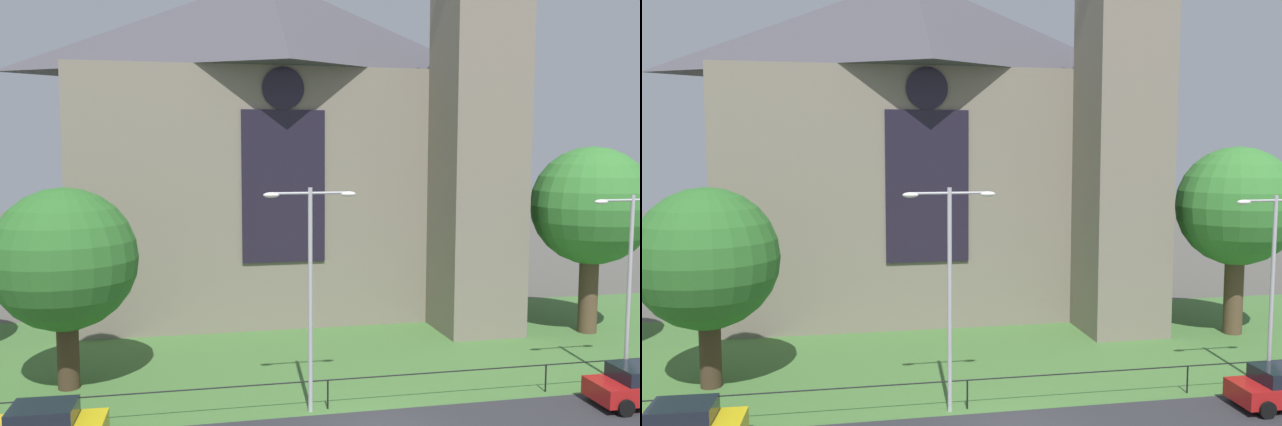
% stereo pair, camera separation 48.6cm
% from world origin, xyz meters
% --- Properties ---
extents(ground, '(160.00, 160.00, 0.00)m').
position_xyz_m(ground, '(0.00, 10.00, 0.00)').
color(ground, '#56544C').
extents(grass_verge, '(120.00, 20.00, 0.01)m').
position_xyz_m(grass_verge, '(0.00, 8.00, 0.00)').
color(grass_verge, '#477538').
rests_on(grass_verge, ground).
extents(church_building, '(23.20, 16.20, 26.00)m').
position_xyz_m(church_building, '(-0.59, 19.04, 10.27)').
color(church_building, gray).
rests_on(church_building, ground).
extents(iron_railing, '(35.59, 0.07, 1.13)m').
position_xyz_m(iron_railing, '(-1.36, 2.50, 0.99)').
color(iron_railing, black).
rests_on(iron_railing, ground).
extents(tree_right_far, '(6.15, 6.15, 9.81)m').
position_xyz_m(tree_right_far, '(14.32, 10.05, 6.65)').
color(tree_right_far, brown).
rests_on(tree_right_far, ground).
extents(tree_left_near, '(5.72, 5.72, 8.15)m').
position_xyz_m(tree_left_near, '(-11.17, 6.70, 5.24)').
color(tree_left_near, '#423021').
rests_on(tree_left_near, ground).
extents(streetlamp_near, '(3.37, 0.26, 8.27)m').
position_xyz_m(streetlamp_near, '(-2.04, 2.40, 5.26)').
color(streetlamp_near, '#B2B2B7').
rests_on(streetlamp_near, ground).
extents(streetlamp_far, '(3.37, 0.26, 7.83)m').
position_xyz_m(streetlamp_far, '(11.01, 2.40, 5.02)').
color(streetlamp_far, '#B2B2B7').
rests_on(streetlamp_far, ground).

